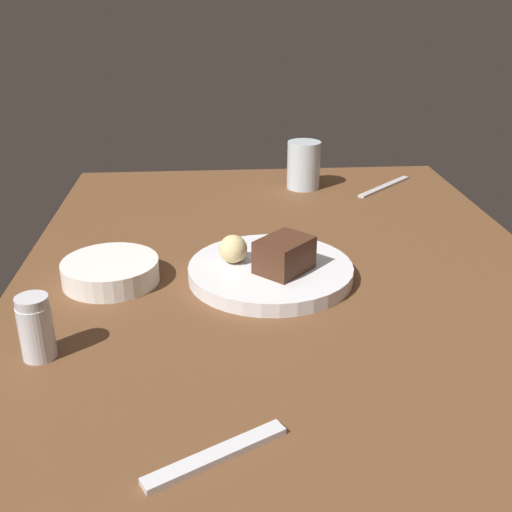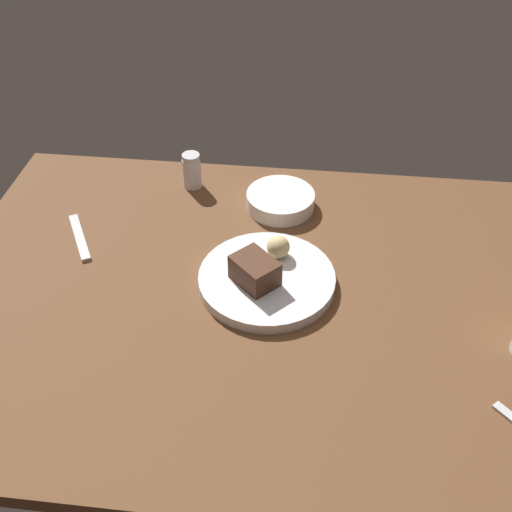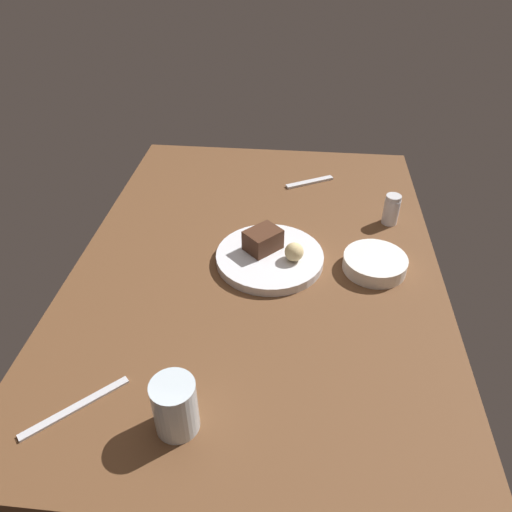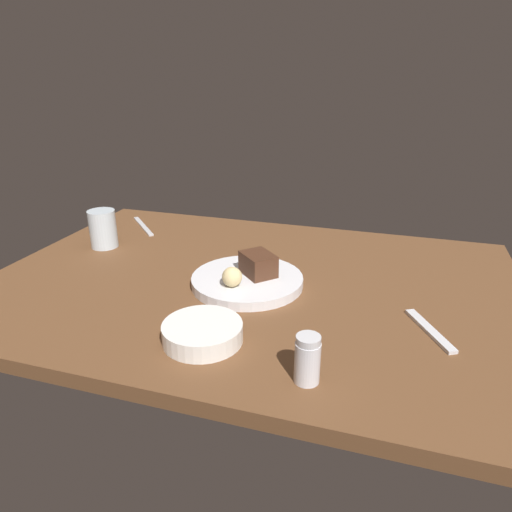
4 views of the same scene
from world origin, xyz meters
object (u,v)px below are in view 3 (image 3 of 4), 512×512
dessert_plate (270,257)px  chocolate_cake_slice (263,240)px  dessert_spoon (310,182)px  butter_knife (76,407)px  water_glass (175,406)px  bread_roll (294,252)px  side_bowl (375,263)px  salt_shaker (391,210)px

dessert_plate → chocolate_cake_slice: bearing=-134.5°
dessert_spoon → butter_knife: 90.35cm
water_glass → dessert_spoon: water_glass is taller
butter_knife → bread_roll: bearing=-173.9°
bread_roll → dessert_plate: bearing=-107.4°
side_bowl → dessert_spoon: side_bowl is taller
side_bowl → dessert_spoon: bearing=-158.7°
salt_shaker → butter_knife: salt_shaker is taller
dessert_plate → water_glass: (44.99, -11.49, 4.02)cm
dessert_plate → side_bowl: (0.71, 24.03, 0.63)cm
side_bowl → butter_knife: size_ratio=0.76×
chocolate_cake_slice → side_bowl: chocolate_cake_slice is taller
chocolate_cake_slice → water_glass: (46.77, -9.68, 0.45)cm
chocolate_cake_slice → side_bowl: size_ratio=0.55×
salt_shaker → butter_knife: size_ratio=0.42×
bread_roll → dessert_spoon: 40.36cm
bread_roll → water_glass: (43.24, -17.08, 0.78)cm
chocolate_cake_slice → bread_roll: chocolate_cake_slice is taller
salt_shaker → bread_roll: bearing=-48.9°
chocolate_cake_slice → dessert_spoon: 38.27cm
bread_roll → dessert_spoon: size_ratio=0.29×
salt_shaker → dessert_spoon: bearing=-132.3°
chocolate_cake_slice → dessert_spoon: size_ratio=0.53×
dessert_plate → side_bowl: 24.04cm
chocolate_cake_slice → bread_roll: bearing=64.5°
dessert_plate → chocolate_cake_slice: chocolate_cake_slice is taller
water_glass → dessert_spoon: bearing=166.3°
side_bowl → dessert_spoon: 41.87cm
water_glass → butter_knife: (-1.41, -17.89, -4.84)cm
water_glass → butter_knife: water_glass is taller
dessert_plate → dessert_spoon: 39.30cm
water_glass → butter_knife: size_ratio=0.54×
water_glass → side_bowl: 56.86cm
bread_roll → side_bowl: (-1.03, 18.44, -2.61)cm
chocolate_cake_slice → dessert_spoon: chocolate_cake_slice is taller
dessert_spoon → butter_knife: (81.87, -38.23, -0.10)cm
salt_shaker → butter_knife: 86.37cm
dessert_spoon → water_glass: bearing=47.5°
bread_roll → water_glass: size_ratio=0.42×
dessert_plate → water_glass: bearing=-14.3°
chocolate_cake_slice → side_bowl: bearing=84.5°
salt_shaker → butter_knife: bearing=-43.2°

